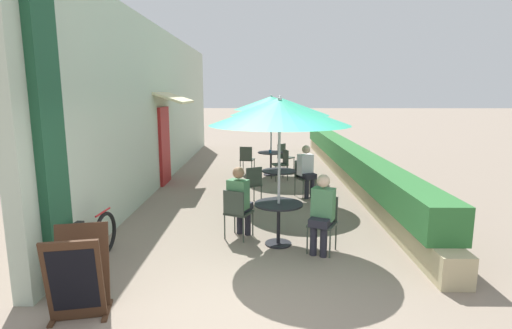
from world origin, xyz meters
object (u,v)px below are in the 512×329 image
object	(u,v)px
patio_table_near	(279,214)
seated_patron_near_right	(240,199)
cafe_chair_far_left	(282,162)
patio_umbrella_mid	(280,106)
cafe_chair_mid_left	(252,182)
cafe_chair_far_back	(247,158)
cafe_chair_near_right	(237,210)
cafe_chair_near_left	(324,219)
cafe_chair_far_right	(284,155)
bicycle_leaning	(89,245)
coffee_cup_far	(270,151)
seated_patron_near_left	(322,211)
patio_table_far	(271,158)
coffee_cup_mid	(279,168)
menu_board	(79,274)
cafe_chair_mid_right	(304,175)
patio_umbrella_far	(271,103)
seated_patron_mid_right	(306,169)
patio_umbrella_near	(280,113)
patio_table_mid	(279,178)

from	to	relation	value
patio_table_near	seated_patron_near_right	xyz separation A→B (m)	(-0.66, 0.34, 0.17)
cafe_chair_far_left	patio_umbrella_mid	bearing A→B (deg)	156.96
cafe_chair_mid_left	cafe_chair_far_back	size ratio (longest dim) A/B	1.00
cafe_chair_near_right	cafe_chair_far_left	xyz separation A→B (m)	(1.02, 4.74, 0.00)
cafe_chair_near_left	cafe_chair_far_back	world-z (taller)	same
patio_table_near	cafe_chair_far_right	bearing A→B (deg)	85.88
cafe_chair_far_back	seated_patron_near_right	bearing A→B (deg)	-77.44
seated_patron_near_right	bicycle_leaning	xyz separation A→B (m)	(-2.09, -1.27, -0.34)
cafe_chair_far_right	coffee_cup_far	world-z (taller)	cafe_chair_far_right
cafe_chair_near_left	seated_patron_near_left	distance (m)	0.20
cafe_chair_near_left	patio_table_far	world-z (taller)	cafe_chair_near_left
seated_patron_near_right	coffee_cup_mid	distance (m)	2.67
cafe_chair_far_right	menu_board	xyz separation A→B (m)	(-2.78, -8.41, -0.03)
patio_umbrella_mid	bicycle_leaning	size ratio (longest dim) A/B	1.44
cafe_chair_mid_right	coffee_cup_mid	size ratio (longest dim) A/B	9.67
cafe_chair_far_right	patio_umbrella_far	bearing A→B (deg)	5.91
patio_umbrella_far	menu_board	size ratio (longest dim) A/B	2.46
cafe_chair_near_right	patio_umbrella_mid	world-z (taller)	patio_umbrella_mid
cafe_chair_far_right	bicycle_leaning	bearing A→B (deg)	17.88
patio_umbrella_far	cafe_chair_near_left	bearing A→B (deg)	-83.35
patio_umbrella_mid	cafe_chair_mid_left	size ratio (longest dim) A/B	2.79
cafe_chair_far_left	seated_patron_near_left	bearing A→B (deg)	165.47
patio_table_far	patio_umbrella_far	world-z (taller)	patio_umbrella_far
seated_patron_near_left	seated_patron_mid_right	size ratio (longest dim) A/B	1.00
cafe_chair_mid_right	coffee_cup_mid	xyz separation A→B (m)	(-0.61, -0.30, 0.23)
patio_umbrella_near	coffee_cup_far	xyz separation A→B (m)	(-0.02, 5.52, -1.43)
patio_umbrella_mid	cafe_chair_far_back	world-z (taller)	patio_umbrella_mid
cafe_chair_near_left	menu_board	size ratio (longest dim) A/B	0.88
patio_table_mid	patio_umbrella_mid	distance (m)	1.66
patio_table_mid	coffee_cup_mid	distance (m)	0.26
coffee_cup_far	patio_umbrella_mid	bearing A→B (deg)	-86.96
patio_table_near	cafe_chair_mid_right	xyz separation A→B (m)	(0.75, 3.18, -0.00)
cafe_chair_mid_right	bicycle_leaning	xyz separation A→B (m)	(-3.49, -4.11, -0.17)
cafe_chair_near_left	coffee_cup_far	distance (m)	5.81
cafe_chair_far_left	bicycle_leaning	bearing A→B (deg)	134.45
coffee_cup_mid	cafe_chair_far_right	distance (m)	3.40
cafe_chair_far_left	cafe_chair_far_right	world-z (taller)	same
cafe_chair_near_right	coffee_cup_mid	bearing A→B (deg)	97.07
cafe_chair_far_right	coffee_cup_far	size ratio (longest dim) A/B	9.67
patio_table_near	cafe_chair_near_right	bearing A→B (deg)	161.15
patio_table_far	patio_umbrella_near	bearing A→B (deg)	-90.15
seated_patron_mid_right	menu_board	distance (m)	6.10
cafe_chair_near_left	cafe_chair_far_left	xyz separation A→B (m)	(-0.39, 5.22, 0.00)
patio_table_near	menu_board	world-z (taller)	menu_board
seated_patron_near_right	cafe_chair_near_left	bearing A→B (deg)	1.59
cafe_chair_near_right	cafe_chair_mid_left	distance (m)	2.13
cafe_chair_mid_right	menu_board	distance (m)	6.15
patio_umbrella_far	cafe_chair_near_right	bearing A→B (deg)	-97.54
cafe_chair_far_right	cafe_chair_far_back	distance (m)	1.29
patio_table_near	patio_table_mid	size ratio (longest dim) A/B	1.00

